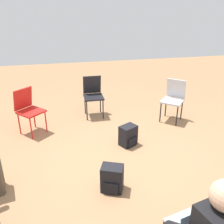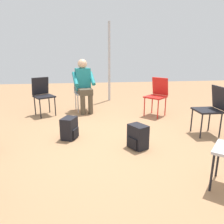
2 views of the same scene
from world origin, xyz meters
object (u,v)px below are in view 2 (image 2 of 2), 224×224
chair_east (83,90)px  backpack_by_empty_chair (138,138)px  person_in_teal (84,83)px  backpack_near_laptop_user (69,129)px  chair_southeast (157,94)px  chair_south (211,107)px  chair_northeast (43,93)px

chair_east → backpack_by_empty_chair: size_ratio=2.36×
person_in_teal → backpack_by_empty_chair: size_ratio=3.44×
person_in_teal → backpack_by_empty_chair: person_in_teal is taller
backpack_near_laptop_user → backpack_by_empty_chair: (-0.51, -1.04, 0.00)m
chair_southeast → chair_east: bearing=24.7°
backpack_near_laptop_user → chair_southeast: bearing=-58.4°
chair_southeast → person_in_teal: bearing=29.4°
chair_southeast → backpack_by_empty_chair: size_ratio=2.36×
chair_southeast → chair_south: 1.38m
chair_southeast → chair_south: same height
chair_southeast → chair_northeast: size_ratio=1.00×
chair_south → backpack_near_laptop_user: 2.44m
person_in_teal → chair_southeast: bearing=150.7°
person_in_teal → backpack_near_laptop_user: (-1.70, 0.26, -0.54)m
chair_east → chair_south: bearing=126.8°
chair_northeast → chair_southeast: bearing=141.1°
chair_northeast → person_in_teal: person_in_teal is taller
chair_east → chair_northeast: (-0.32, 0.90, 0.00)m
backpack_by_empty_chair → chair_southeast: bearing=-26.9°
chair_east → person_in_teal: person_in_teal is taller
chair_southeast → backpack_near_laptop_user: chair_southeast is taller
person_in_teal → backpack_by_empty_chair: 2.40m
chair_northeast → chair_south: size_ratio=1.00×
chair_south → person_in_teal: (1.81, 2.15, 0.20)m
chair_south → backpack_by_empty_chair: chair_south is taller
chair_northeast → backpack_near_laptop_user: size_ratio=2.36×
backpack_near_laptop_user → chair_south: bearing=-92.7°
chair_south → person_in_teal: person_in_teal is taller
chair_southeast → backpack_near_laptop_user: size_ratio=2.36×
chair_northeast → backpack_by_empty_chair: bearing=99.3°
chair_east → backpack_near_laptop_user: chair_east is taller
chair_southeast → person_in_teal: 1.72m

